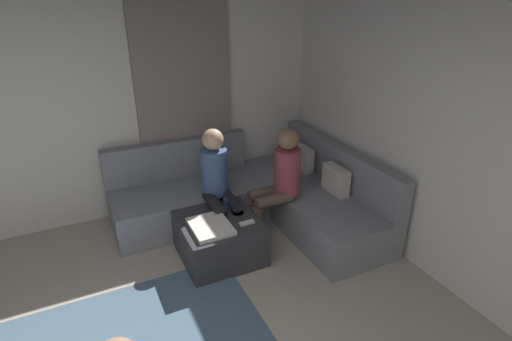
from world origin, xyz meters
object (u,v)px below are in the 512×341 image
Objects in this scene: game_remote at (247,223)px; person_on_couch_side at (218,182)px; coffee_mug at (227,202)px; person_on_couch_back at (279,179)px; ottoman at (220,238)px; sectional_couch at (258,197)px.

person_on_couch_side is at bearing -170.80° from game_remote.
person_on_couch_back reaches higher than coffee_mug.
ottoman is 0.87m from person_on_couch_back.
person_on_couch_back reaches higher than game_remote.
coffee_mug is 0.08× the size of person_on_couch_side.
person_on_couch_side is at bearing 69.09° from person_on_couch_back.
sectional_couch is 0.54m from person_on_couch_back.
coffee_mug is at bearing 140.71° from ottoman.
coffee_mug is (0.28, -0.50, 0.19)m from sectional_couch.
coffee_mug is 0.63× the size of game_remote.
ottoman is at bearing -39.29° from coffee_mug.
person_on_couch_side is at bearing 159.09° from ottoman.
coffee_mug is 0.24m from person_on_couch_side.
ottoman is 0.63× the size of person_on_couch_side.
person_on_couch_back is (0.10, 0.55, 0.19)m from coffee_mug.
person_on_couch_back is at bearing 120.67° from game_remote.
person_on_couch_back is at bearing 159.09° from person_on_couch_side.
ottoman is (0.50, -0.68, -0.07)m from sectional_couch.
ottoman is 0.38m from coffee_mug.
coffee_mug is at bearing -174.29° from game_remote.
ottoman is 0.58m from person_on_couch_side.
game_remote is 0.12× the size of person_on_couch_back.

